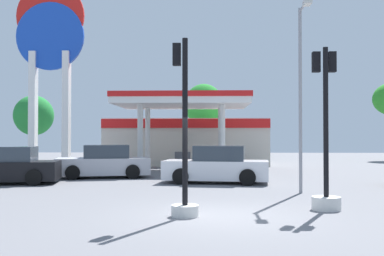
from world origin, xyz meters
TOP-DOWN VIEW (x-y plane):
  - ground_plane at (0.00, 0.00)m, footprint 90.00×90.00m
  - gas_station at (-1.72, 20.93)m, footprint 11.25×12.59m
  - station_pole_sign at (-9.73, 15.28)m, footprint 4.11×0.56m
  - car_0 at (0.15, 8.14)m, footprint 4.72×2.50m
  - car_1 at (-5.33, 10.47)m, footprint 4.78×2.76m
  - car_3 at (-8.86, 7.46)m, footprint 4.68×2.58m
  - traffic_signal_0 at (3.01, 1.02)m, footprint 0.79×0.79m
  - traffic_signal_1 at (-0.85, -0.15)m, footprint 0.70×0.71m
  - tree_0 at (-14.77, 25.74)m, footprint 3.28×3.28m
  - tree_1 at (-0.55, 26.62)m, footprint 3.29×3.29m
  - corner_streetlamp at (3.07, 4.45)m, footprint 0.24×1.48m

SIDE VIEW (x-z plane):
  - ground_plane at x=0.00m, z-range 0.00..0.00m
  - car_3 at x=-8.86m, z-range -0.08..1.51m
  - car_1 at x=-5.33m, z-range -0.08..1.53m
  - car_0 at x=0.15m, z-range -0.08..1.54m
  - traffic_signal_0 at x=3.01m, z-range -0.86..3.63m
  - traffic_signal_1 at x=-0.85m, z-range -0.86..3.66m
  - gas_station at x=-1.72m, z-range -0.34..4.13m
  - tree_0 at x=-14.77m, z-range 1.05..6.49m
  - corner_streetlamp at x=3.07m, z-range 0.69..7.32m
  - tree_1 at x=-0.55m, z-range 1.47..7.93m
  - station_pole_sign at x=-9.73m, z-range 1.50..12.86m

